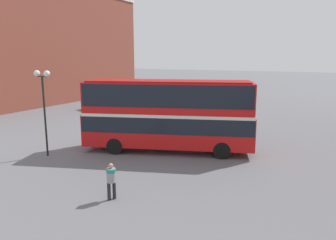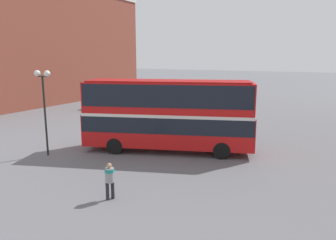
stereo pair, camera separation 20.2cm
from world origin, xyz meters
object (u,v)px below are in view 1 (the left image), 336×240
Objects in this scene: pedestrian_foreground at (111,177)px; parked_car_kerb_near at (182,115)px; street_lamp_twin_globe at (43,90)px; double_decker_bus at (168,111)px; parked_car_kerb_far at (224,109)px; parked_car_side_street at (102,103)px.

parked_car_kerb_near is (-4.31, 17.11, -0.29)m from pedestrian_foreground.
street_lamp_twin_globe is (-3.23, -13.65, 3.42)m from parked_car_kerb_near.
parked_car_kerb_near is at bearing 90.23° from double_decker_bus.
double_decker_bus reaches higher than parked_car_kerb_far.
parked_car_kerb_far is 0.82× the size of street_lamp_twin_globe.
parked_car_kerb_far is (-0.64, 14.44, -1.95)m from double_decker_bus.
parked_car_side_street is (-15.71, 19.40, -0.19)m from pedestrian_foreground.
double_decker_bus is 2.09× the size of street_lamp_twin_globe.
street_lamp_twin_globe reaches higher than parked_car_side_street.
parked_car_kerb_far is (-1.79, 22.23, -0.28)m from pedestrian_foreground.
street_lamp_twin_globe is at bearing -164.34° from double_decker_bus.
double_decker_bus is at bearing -53.38° from pedestrian_foreground.
parked_car_kerb_far reaches higher than parked_car_kerb_near.
parked_car_side_street is at bearing 117.11° from street_lamp_twin_globe.
parked_car_kerb_near is (-3.16, 9.32, -1.96)m from double_decker_bus.
parked_car_side_street is (-14.55, 11.62, -1.86)m from double_decker_bus.
street_lamp_twin_globe reaches higher than parked_car_kerb_near.
parked_car_side_street is at bearing 164.60° from parked_car_kerb_near.
parked_car_kerb_near is 0.94× the size of parked_car_side_street.
pedestrian_foreground is 24.96m from parked_car_side_street.
street_lamp_twin_globe reaches higher than pedestrian_foreground.
street_lamp_twin_globe is at bearing 3.60° from pedestrian_foreground.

